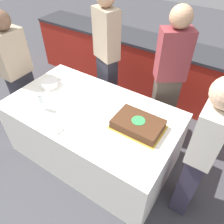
% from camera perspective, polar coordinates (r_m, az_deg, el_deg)
% --- Properties ---
extents(ground_plane, '(14.00, 14.00, 0.00)m').
position_cam_1_polar(ground_plane, '(2.91, -4.60, -10.55)').
color(ground_plane, '#424247').
extents(back_counter, '(4.40, 0.58, 0.92)m').
position_cam_1_polar(back_counter, '(3.67, 10.44, 11.16)').
color(back_counter, '#A82319').
rests_on(back_counter, ground_plane).
extents(dining_table, '(1.89, 1.07, 0.75)m').
position_cam_1_polar(dining_table, '(2.62, -5.04, -5.55)').
color(dining_table, white).
rests_on(dining_table, ground_plane).
extents(cake, '(0.50, 0.36, 0.09)m').
position_cam_1_polar(cake, '(2.14, 6.80, -3.13)').
color(cake, gold).
rests_on(cake, dining_table).
extents(plate_stack, '(0.20, 0.20, 0.07)m').
position_cam_1_polar(plate_stack, '(2.77, -15.99, 7.01)').
color(plate_stack, white).
rests_on(plate_stack, dining_table).
extents(wine_glass, '(0.06, 0.06, 0.20)m').
position_cam_1_polar(wine_glass, '(2.39, -18.10, 3.22)').
color(wine_glass, white).
rests_on(wine_glass, dining_table).
extents(side_plate_near_cake, '(0.20, 0.20, 0.00)m').
position_cam_1_polar(side_plate_near_cake, '(2.39, 9.85, 0.79)').
color(side_plate_near_cake, white).
rests_on(side_plate_near_cake, dining_table).
extents(utensil_pile, '(0.14, 0.10, 0.02)m').
position_cam_1_polar(utensil_pile, '(2.20, -14.47, -4.09)').
color(utensil_pile, white).
rests_on(utensil_pile, dining_table).
extents(person_cutting_cake, '(0.38, 0.36, 1.72)m').
position_cam_1_polar(person_cutting_cake, '(2.59, 14.51, 8.19)').
color(person_cutting_cake, '#4C4238').
rests_on(person_cutting_cake, ground_plane).
extents(person_seated_left, '(0.22, 0.36, 1.58)m').
position_cam_1_polar(person_seated_left, '(3.06, -23.49, 9.63)').
color(person_seated_left, '#282833').
rests_on(person_seated_left, ground_plane).
extents(person_seated_right, '(0.23, 0.36, 1.57)m').
position_cam_1_polar(person_seated_right, '(2.00, 22.25, -9.90)').
color(person_seated_right, '#383347').
rests_on(person_seated_right, ground_plane).
extents(person_standing_back, '(0.37, 0.30, 1.76)m').
position_cam_1_polar(person_standing_back, '(2.90, -1.36, 13.79)').
color(person_standing_back, '#282833').
rests_on(person_standing_back, ground_plane).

